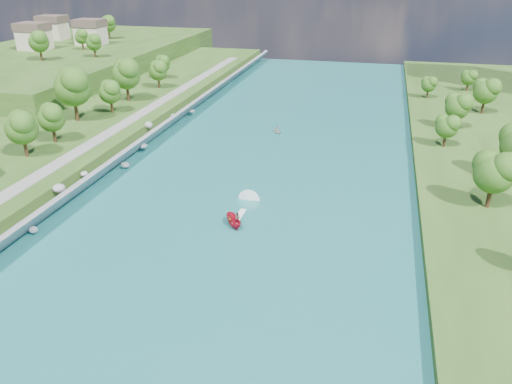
# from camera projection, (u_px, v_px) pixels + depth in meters

# --- Properties ---
(ground) EXTENTS (260.00, 260.00, 0.00)m
(ground) POSITION_uv_depth(u_px,v_px,m) (215.00, 242.00, 68.54)
(ground) COLOR #2D5119
(ground) RESTS_ON ground
(river_water) EXTENTS (55.00, 240.00, 0.10)m
(river_water) POSITION_uv_depth(u_px,v_px,m) (251.00, 185.00, 86.12)
(river_water) COLOR #1C6A68
(river_water) RESTS_ON ground
(berm_west) EXTENTS (45.00, 240.00, 3.50)m
(berm_west) POSITION_uv_depth(u_px,v_px,m) (2.00, 151.00, 96.43)
(berm_west) COLOR #2D5119
(berm_west) RESTS_ON ground
(ridge_west) EXTENTS (60.00, 120.00, 9.00)m
(ridge_west) POSITION_uv_depth(u_px,v_px,m) (71.00, 61.00, 168.44)
(ridge_west) COLOR #2D5119
(ridge_west) RESTS_ON ground
(riprap_bank) EXTENTS (4.28, 236.00, 4.45)m
(riprap_bank) POSITION_uv_depth(u_px,v_px,m) (113.00, 163.00, 90.42)
(riprap_bank) COLOR slate
(riprap_bank) RESTS_ON ground
(riverside_path) EXTENTS (3.00, 200.00, 0.10)m
(riverside_path) POSITION_uv_depth(u_px,v_px,m) (81.00, 150.00, 91.82)
(riverside_path) COLOR gray
(riverside_path) RESTS_ON berm_west
(ridge_houses) EXTENTS (29.50, 29.50, 8.40)m
(ridge_houses) POSITION_uv_depth(u_px,v_px,m) (59.00, 31.00, 170.50)
(ridge_houses) COLOR beige
(ridge_houses) RESTS_ON ridge_west
(trees_east) EXTENTS (17.15, 136.79, 11.47)m
(trees_east) POSITION_uv_depth(u_px,v_px,m) (499.00, 149.00, 84.31)
(trees_east) COLOR #2A5115
(trees_east) RESTS_ON berm_east
(trees_ridge) EXTENTS (20.78, 50.94, 9.95)m
(trees_ridge) POSITION_uv_depth(u_px,v_px,m) (83.00, 34.00, 161.25)
(trees_ridge) COLOR #2A5115
(trees_ridge) RESTS_ON ridge_west
(motorboat) EXTENTS (3.62, 18.93, 1.91)m
(motorboat) POSITION_uv_depth(u_px,v_px,m) (236.00, 217.00, 73.75)
(motorboat) COLOR #B70E27
(motorboat) RESTS_ON river_water
(raft) EXTENTS (3.67, 3.92, 1.52)m
(raft) POSITION_uv_depth(u_px,v_px,m) (277.00, 131.00, 112.07)
(raft) COLOR gray
(raft) RESTS_ON river_water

